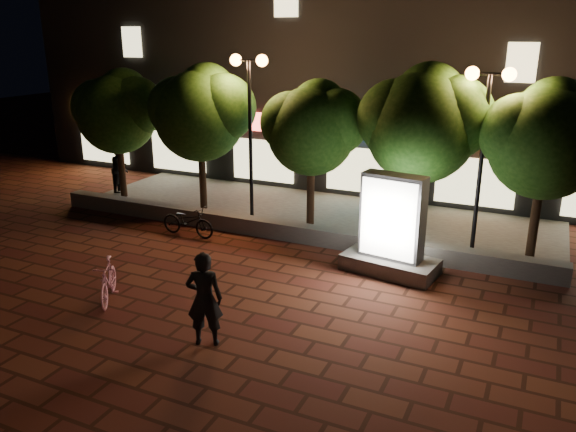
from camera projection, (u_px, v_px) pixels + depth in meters
The scene contains 16 objects.
ground at pixel (204, 289), 13.62m from camera, with size 80.00×80.00×0.00m, color #5E2D1D.
retaining_wall at pixel (277, 229), 17.00m from camera, with size 16.00×0.45×0.50m, color slate.
sidewalk at pixel (309, 213), 19.22m from camera, with size 16.00×5.00×0.08m, color slate.
building_block at pixel (372, 55), 23.28m from camera, with size 28.00×8.12×11.30m.
tree_far_left at pixel (119, 109), 20.10m from camera, with size 3.36×2.80×4.63m.
tree_left at pixel (202, 110), 18.65m from camera, with size 3.60×3.00×4.89m.
tree_mid at pixel (314, 125), 17.12m from camera, with size 3.24×2.70×4.50m.
tree_right at pixel (424, 120), 15.69m from camera, with size 3.72×3.10×5.07m.
tree_far_right at pixel (549, 136), 14.47m from camera, with size 3.48×2.90×4.76m.
street_lamp_left at pixel (250, 96), 17.46m from camera, with size 1.26×0.36×5.18m.
street_lamp_right at pixel (486, 113), 14.70m from camera, with size 1.26×0.36×4.98m.
ad_kiosk at pixel (392, 234), 14.32m from camera, with size 2.53×1.53×2.58m.
scooter_pink at pixel (108, 281), 12.93m from camera, with size 0.46×1.62×0.98m, color pink.
rider at pixel (204, 299), 10.97m from camera, with size 0.71×0.47×1.94m, color black.
scooter_parked at pixel (188, 221), 17.07m from camera, with size 0.62×1.79×0.94m, color black.
pedestrian at pixel (121, 168), 21.40m from camera, with size 0.87×0.68×1.80m, color black.
Camera 1 is at (7.05, -10.40, 5.90)m, focal length 35.33 mm.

